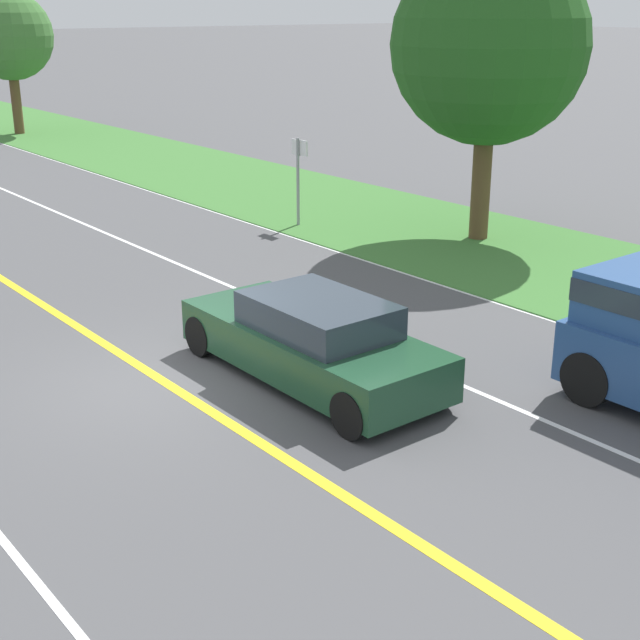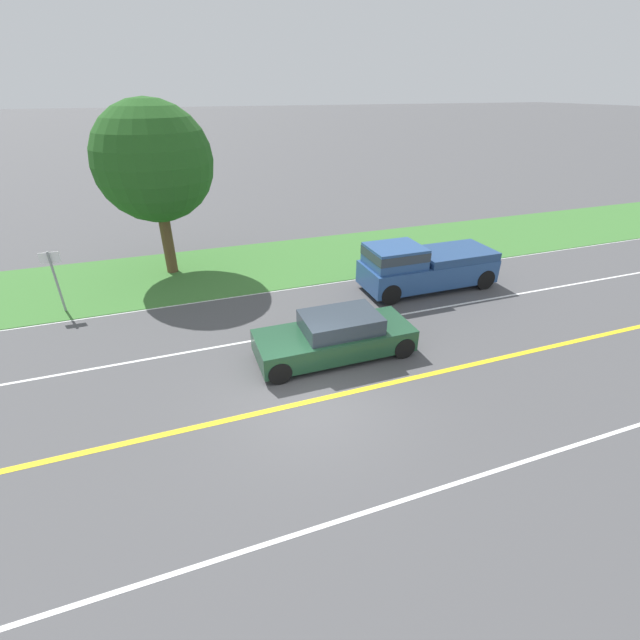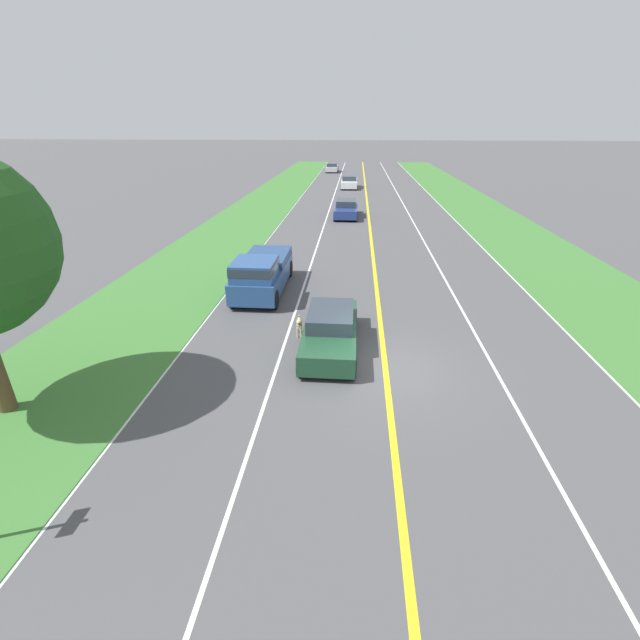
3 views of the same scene
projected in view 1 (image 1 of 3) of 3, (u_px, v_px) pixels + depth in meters
name	position (u px, v px, depth m)	size (l,w,h in m)	color
ground_plane	(164.00, 382.00, 13.73)	(400.00, 400.00, 0.00)	#4C4C4F
centre_divider_line	(164.00, 382.00, 13.73)	(0.18, 160.00, 0.01)	yellow
lane_edge_line_right	(473.00, 295.00, 17.83)	(0.14, 160.00, 0.01)	white
lane_dash_same_dir	(339.00, 333.00, 15.78)	(0.10, 160.00, 0.01)	white
grass_verge_right	(566.00, 268.00, 19.59)	(6.00, 160.00, 0.03)	#3D7533
ego_car	(312.00, 341.00, 13.62)	(1.83, 4.71, 1.35)	#1E472D
dog	(403.00, 345.00, 13.80)	(0.30, 1.05, 0.81)	#D1B784
roadside_tree_right_near	(490.00, 45.00, 20.57)	(4.62, 4.62, 6.93)	brown
roadside_tree_right_far	(9.00, 36.00, 38.51)	(3.79, 3.79, 6.11)	brown
street_sign	(298.00, 171.00, 22.94)	(0.11, 0.64, 2.29)	gray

